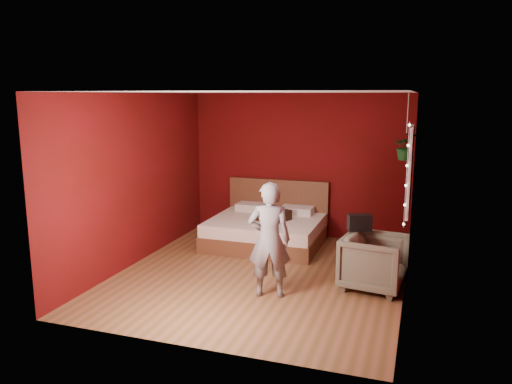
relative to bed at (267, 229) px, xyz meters
name	(u,v)px	position (x,y,z in m)	size (l,w,h in m)	color
floor	(261,275)	(0.37, -1.49, -0.27)	(4.50, 4.50, 0.00)	brown
room_walls	(261,160)	(0.37, -1.49, 1.41)	(4.04, 4.54, 2.62)	#5F0A0E
window	(410,170)	(2.33, -0.59, 1.23)	(0.05, 0.97, 1.27)	white
fairy_lights	(407,176)	(2.31, -1.11, 1.23)	(0.04, 0.04, 1.45)	silver
bed	(267,229)	(0.00, 0.00, 0.00)	(1.88, 1.60, 1.03)	brown
person	(269,240)	(0.71, -2.19, 0.48)	(0.55, 0.36, 1.50)	slate
armchair	(374,262)	(1.97, -1.50, 0.10)	(0.79, 0.81, 0.74)	#696953
handbag	(360,222)	(1.73, -1.31, 0.58)	(0.31, 0.16, 0.22)	black
throw_pillow	(273,215)	(0.14, -0.12, 0.29)	(0.48, 0.48, 0.17)	black
hanging_plant	(406,147)	(2.25, -0.22, 1.53)	(0.41, 0.37, 1.00)	silver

